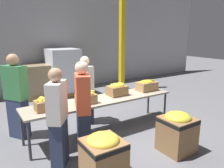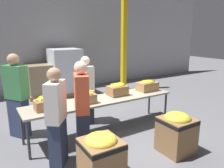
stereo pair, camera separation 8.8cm
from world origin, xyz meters
The scene contains 17 objects.
ground_plane centered at (0.00, 0.00, 0.00)m, with size 30.00×30.00×0.00m, color slate.
wall_back centered at (0.00, 4.25, 2.00)m, with size 16.00×0.08×4.00m.
sorting_table centered at (0.00, 0.00, 0.72)m, with size 3.37×0.73×0.77m.
banana_box_0 centered at (-1.22, -0.03, 0.89)m, with size 0.39×0.30×0.27m.
banana_box_1 centered at (-0.42, -0.08, 0.89)m, with size 0.39×0.29×0.27m.
banana_box_2 centered at (0.44, 0.06, 0.91)m, with size 0.42×0.32×0.29m.
banana_box_3 centered at (1.29, 0.01, 0.90)m, with size 0.48×0.32×0.28m.
volunteer_0 centered at (-1.60, 0.74, 0.88)m, with size 0.46×0.52×1.77m.
volunteer_1 centered at (-0.73, -0.58, 0.85)m, with size 0.37×0.51×1.70m.
volunteer_2 centered at (-0.06, 0.68, 0.81)m, with size 0.26×0.46×1.64m.
volunteer_3 centered at (-1.23, -0.70, 0.82)m, with size 0.44×0.49×1.65m.
donation_bin_0 centered at (-0.83, -1.45, 0.40)m, with size 0.56×0.56×0.76m.
donation_bin_1 centered at (0.75, -1.45, 0.41)m, with size 0.56×0.56×0.77m.
support_pillar centered at (2.50, 2.81, 2.00)m, with size 0.17×0.17×4.00m.
pallet_stack_0 centered at (-0.38, 3.62, 0.55)m, with size 1.07×1.07×1.12m.
pallet_stack_1 centered at (0.40, 3.42, 0.80)m, with size 1.11×1.11×1.62m.
pallet_stack_2 centered at (0.47, 3.51, 0.64)m, with size 0.95×0.95×1.29m.
Camera 2 is at (-2.19, -3.97, 2.17)m, focal length 35.00 mm.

